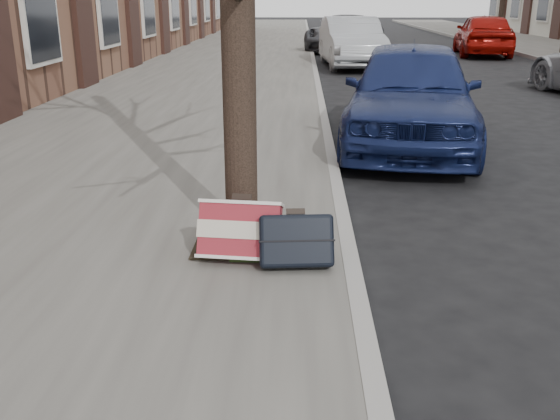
{
  "coord_description": "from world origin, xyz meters",
  "views": [
    {
      "loc": [
        -1.63,
        -3.34,
        1.93
      ],
      "look_at": [
        -1.76,
        0.8,
        0.5
      ],
      "focal_mm": 40.0,
      "sensor_mm": 36.0,
      "label": 1
    }
  ],
  "objects_px": {
    "car_near_front": "(411,94)",
    "car_near_mid": "(351,42)",
    "suitcase_navy": "(296,240)",
    "suitcase_red": "(240,231)"
  },
  "relations": [
    {
      "from": "suitcase_red",
      "to": "car_near_mid",
      "type": "bearing_deg",
      "value": 88.39
    },
    {
      "from": "car_near_front",
      "to": "car_near_mid",
      "type": "height_order",
      "value": "car_near_front"
    },
    {
      "from": "suitcase_navy",
      "to": "suitcase_red",
      "type": "bearing_deg",
      "value": 159.9
    },
    {
      "from": "car_near_front",
      "to": "suitcase_navy",
      "type": "bearing_deg",
      "value": -99.88
    },
    {
      "from": "suitcase_navy",
      "to": "car_near_front",
      "type": "bearing_deg",
      "value": 66.28
    },
    {
      "from": "suitcase_red",
      "to": "car_near_mid",
      "type": "height_order",
      "value": "car_near_mid"
    },
    {
      "from": "suitcase_navy",
      "to": "car_near_front",
      "type": "distance_m",
      "value": 4.6
    },
    {
      "from": "suitcase_red",
      "to": "car_near_mid",
      "type": "xyz_separation_m",
      "value": [
        1.85,
        14.2,
        0.35
      ]
    },
    {
      "from": "suitcase_red",
      "to": "suitcase_navy",
      "type": "bearing_deg",
      "value": -9.43
    },
    {
      "from": "car_near_front",
      "to": "suitcase_red",
      "type": "bearing_deg",
      "value": -105.02
    }
  ]
}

